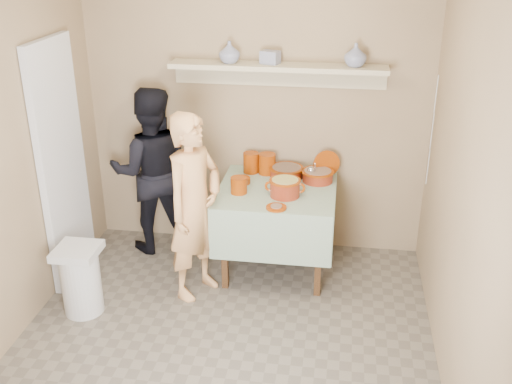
% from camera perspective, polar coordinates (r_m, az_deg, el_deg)
% --- Properties ---
extents(ground, '(3.50, 3.50, 0.00)m').
position_cam_1_polar(ground, '(4.33, -3.56, -15.53)').
color(ground, '#655C4F').
rests_on(ground, ground).
extents(tile_panel, '(0.06, 0.70, 2.00)m').
position_cam_1_polar(tile_panel, '(5.07, -17.97, 2.51)').
color(tile_panel, silver).
rests_on(tile_panel, ground).
extents(plate_stack_a, '(0.14, 0.14, 0.18)m').
position_cam_1_polar(plate_stack_a, '(5.27, -0.48, 2.82)').
color(plate_stack_a, '#7D2902').
rests_on(plate_stack_a, serving_table).
extents(plate_stack_b, '(0.15, 0.15, 0.18)m').
position_cam_1_polar(plate_stack_b, '(5.25, 1.06, 2.70)').
color(plate_stack_b, '#7D2902').
rests_on(plate_stack_b, serving_table).
extents(bowl_stack, '(0.14, 0.14, 0.14)m').
position_cam_1_polar(bowl_stack, '(4.86, -1.65, 0.65)').
color(bowl_stack, '#7D2902').
rests_on(bowl_stack, serving_table).
extents(empty_bowl, '(0.16, 0.16, 0.05)m').
position_cam_1_polar(empty_bowl, '(5.07, -1.43, 1.11)').
color(empty_bowl, '#7D2902').
rests_on(empty_bowl, serving_table).
extents(propped_lid, '(0.24, 0.12, 0.23)m').
position_cam_1_polar(propped_lid, '(5.20, 6.74, 2.69)').
color(propped_lid, '#7D2902').
rests_on(propped_lid, serving_table).
extents(vase_right, '(0.21, 0.21, 0.19)m').
position_cam_1_polar(vase_right, '(4.97, 9.46, 12.74)').
color(vase_right, navy).
rests_on(vase_right, wall_shelf).
extents(vase_left, '(0.19, 0.19, 0.18)m').
position_cam_1_polar(vase_left, '(5.05, -2.55, 13.17)').
color(vase_left, navy).
rests_on(vase_left, wall_shelf).
extents(ceramic_box, '(0.17, 0.15, 0.11)m').
position_cam_1_polar(ceramic_box, '(5.03, 1.37, 12.71)').
color(ceramic_box, navy).
rests_on(ceramic_box, wall_shelf).
extents(person_cook, '(0.58, 0.66, 1.52)m').
position_cam_1_polar(person_cook, '(4.67, -5.87, -1.43)').
color(person_cook, tan).
rests_on(person_cook, ground).
extents(person_helper, '(0.87, 0.76, 1.52)m').
position_cam_1_polar(person_helper, '(5.42, -9.90, 1.99)').
color(person_helper, black).
rests_on(person_helper, ground).
extents(room_shell, '(3.04, 3.54, 2.62)m').
position_cam_1_polar(room_shell, '(3.54, -4.22, 5.07)').
color(room_shell, '#997F5D').
rests_on(room_shell, ground).
extents(serving_table, '(0.97, 0.97, 0.76)m').
position_cam_1_polar(serving_table, '(5.03, 2.02, -0.86)').
color(serving_table, '#4C2D16').
rests_on(serving_table, ground).
extents(cazuela_meat_a, '(0.30, 0.30, 0.10)m').
position_cam_1_polar(cazuela_meat_a, '(5.18, 2.92, 1.99)').
color(cazuela_meat_a, maroon).
rests_on(cazuela_meat_a, serving_table).
extents(cazuela_meat_b, '(0.28, 0.28, 0.10)m').
position_cam_1_polar(cazuela_meat_b, '(5.12, 5.90, 1.64)').
color(cazuela_meat_b, maroon).
rests_on(cazuela_meat_b, serving_table).
extents(ladle, '(0.08, 0.26, 0.19)m').
position_cam_1_polar(ladle, '(5.08, 5.29, 2.10)').
color(ladle, silver).
rests_on(ladle, cazuela_meat_b).
extents(cazuela_rice, '(0.33, 0.25, 0.14)m').
position_cam_1_polar(cazuela_rice, '(4.81, 2.78, 0.55)').
color(cazuela_rice, maroon).
rests_on(cazuela_rice, serving_table).
extents(front_plate, '(0.16, 0.16, 0.03)m').
position_cam_1_polar(front_plate, '(4.62, 1.95, -1.46)').
color(front_plate, '#7D2902').
rests_on(front_plate, serving_table).
extents(wall_shelf, '(1.80, 0.25, 0.21)m').
position_cam_1_polar(wall_shelf, '(5.06, 2.11, 11.62)').
color(wall_shelf, '#C0B38F').
rests_on(wall_shelf, room_shell).
extents(trash_bin, '(0.32, 0.32, 0.56)m').
position_cam_1_polar(trash_bin, '(4.81, -16.34, -7.99)').
color(trash_bin, silver).
rests_on(trash_bin, ground).
extents(electrical_cord, '(0.01, 0.05, 0.90)m').
position_cam_1_polar(electrical_cord, '(5.03, 16.41, 5.57)').
color(electrical_cord, silver).
rests_on(electrical_cord, wall_shelf).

